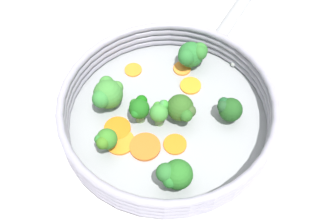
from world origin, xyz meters
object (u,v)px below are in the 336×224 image
(carrot_slice_4, at_px, (117,128))
(broccoli_floret_5, at_px, (139,108))
(carrot_slice_0, at_px, (182,68))
(broccoli_floret_3, at_px, (106,140))
(broccoli_floret_4, at_px, (181,111))
(carrot_slice_5, at_px, (145,147))
(broccoli_floret_1, at_px, (175,175))
(broccoli_floret_7, at_px, (160,112))
(broccoli_floret_2, at_px, (229,109))
(carrot_slice_3, at_px, (191,86))
(carrot_slice_6, at_px, (120,142))
(skillet, at_px, (168,120))
(carrot_slice_2, at_px, (175,144))
(broccoli_floret_0, at_px, (108,94))
(carrot_slice_1, at_px, (133,70))
(broccoli_floret_6, at_px, (192,54))

(carrot_slice_4, xyz_separation_m, broccoli_floret_5, (-0.03, -0.02, 0.03))
(carrot_slice_0, xyz_separation_m, broccoli_floret_5, (0.07, 0.11, 0.03))
(broccoli_floret_3, relative_size, broccoli_floret_4, 0.89)
(broccoli_floret_3, bearing_deg, carrot_slice_5, -175.86)
(carrot_slice_4, distance_m, carrot_slice_5, 0.06)
(broccoli_floret_1, bearing_deg, broccoli_floret_7, -76.63)
(broccoli_floret_1, height_order, broccoli_floret_7, broccoli_floret_1)
(broccoli_floret_2, bearing_deg, carrot_slice_5, 23.83)
(carrot_slice_4, relative_size, broccoli_floret_7, 0.98)
(carrot_slice_3, relative_size, carrot_slice_6, 0.79)
(skillet, xyz_separation_m, broccoli_floret_5, (0.04, 0.00, 0.04))
(carrot_slice_0, height_order, broccoli_floret_4, broccoli_floret_4)
(carrot_slice_5, bearing_deg, broccoli_floret_5, -77.90)
(carrot_slice_0, height_order, broccoli_floret_3, broccoli_floret_3)
(skillet, relative_size, carrot_slice_2, 9.10)
(skillet, relative_size, broccoli_floret_0, 5.70)
(broccoli_floret_2, bearing_deg, carrot_slice_1, -31.31)
(carrot_slice_0, height_order, broccoli_floret_2, broccoli_floret_2)
(carrot_slice_2, relative_size, carrot_slice_5, 0.75)
(carrot_slice_5, bearing_deg, broccoli_floret_2, -156.17)
(broccoli_floret_3, height_order, broccoli_floret_5, broccoli_floret_5)
(carrot_slice_6, xyz_separation_m, broccoli_floret_5, (-0.03, -0.04, 0.03))
(broccoli_floret_0, bearing_deg, carrot_slice_4, 110.12)
(carrot_slice_6, bearing_deg, broccoli_floret_1, 141.62)
(broccoli_floret_2, distance_m, broccoli_floret_5, 0.14)
(carrot_slice_0, relative_size, broccoli_floret_1, 0.57)
(broccoli_floret_1, bearing_deg, broccoli_floret_0, -51.84)
(broccoli_floret_4, height_order, broccoli_floret_5, broccoli_floret_4)
(broccoli_floret_7, bearing_deg, broccoli_floret_3, 34.02)
(broccoli_floret_6, bearing_deg, carrot_slice_5, 66.62)
(skillet, height_order, carrot_slice_3, carrot_slice_3)
(broccoli_floret_7, bearing_deg, carrot_slice_6, 33.97)
(carrot_slice_3, height_order, broccoli_floret_2, broccoli_floret_2)
(carrot_slice_3, relative_size, carrot_slice_5, 0.75)
(skillet, bearing_deg, broccoli_floret_5, 5.33)
(broccoli_floret_0, distance_m, broccoli_floret_5, 0.06)
(carrot_slice_1, height_order, broccoli_floret_5, broccoli_floret_5)
(broccoli_floret_1, xyz_separation_m, broccoli_floret_3, (0.10, -0.06, -0.01))
(carrot_slice_0, bearing_deg, broccoli_floret_0, 33.52)
(carrot_slice_5, height_order, broccoli_floret_2, broccoli_floret_2)
(carrot_slice_1, relative_size, broccoli_floret_2, 0.68)
(broccoli_floret_4, height_order, broccoli_floret_6, same)
(skillet, relative_size, broccoli_floret_3, 7.47)
(broccoli_floret_0, distance_m, broccoli_floret_6, 0.16)
(broccoli_floret_1, bearing_deg, carrot_slice_5, -52.18)
(carrot_slice_6, distance_m, broccoli_floret_4, 0.11)
(skillet, bearing_deg, broccoli_floret_2, 179.99)
(carrot_slice_6, xyz_separation_m, broccoli_floret_4, (-0.09, -0.04, 0.03))
(broccoli_floret_4, bearing_deg, broccoli_floret_0, -13.81)
(carrot_slice_3, bearing_deg, broccoli_floret_4, 77.44)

